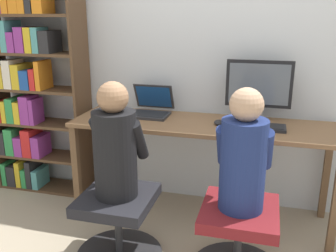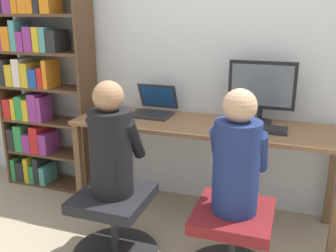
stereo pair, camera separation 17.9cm
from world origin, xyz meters
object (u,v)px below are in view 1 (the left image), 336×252
at_px(laptop, 150,109).
at_px(office_chair_left, 238,239).
at_px(keyboard, 257,126).
at_px(desktop_monitor, 259,89).
at_px(person_at_monitor, 243,156).
at_px(person_at_laptop, 115,146).
at_px(office_chair_right, 118,224).
at_px(bookshelf, 27,86).

relative_size(laptop, office_chair_left, 0.60).
bearing_deg(keyboard, desktop_monitor, 94.36).
relative_size(office_chair_left, person_at_monitor, 0.79).
relative_size(person_at_monitor, person_at_laptop, 0.99).
relative_size(keyboard, office_chair_left, 0.69).
distance_m(desktop_monitor, office_chair_right, 1.39).
height_order(desktop_monitor, person_at_monitor, desktop_monitor).
relative_size(office_chair_left, person_at_laptop, 0.79).
relative_size(desktop_monitor, person_at_laptop, 0.67).
bearing_deg(office_chair_left, person_at_monitor, 90.00).
height_order(person_at_monitor, bookshelf, bookshelf).
bearing_deg(bookshelf, office_chair_right, -34.65).
distance_m(laptop, person_at_laptop, 0.78).
relative_size(laptop, office_chair_right, 0.60).
bearing_deg(office_chair_right, desktop_monitor, 45.83).
bearing_deg(office_chair_right, person_at_laptop, 90.00).
relative_size(desktop_monitor, office_chair_left, 0.85).
distance_m(desktop_monitor, person_at_laptop, 1.17).
bearing_deg(laptop, office_chair_right, -87.99).
distance_m(keyboard, office_chair_right, 1.17).
bearing_deg(office_chair_left, laptop, 136.57).
relative_size(office_chair_right, person_at_laptop, 0.79).
xyz_separation_m(office_chair_right, person_at_laptop, (-0.00, 0.01, 0.54)).
bearing_deg(office_chair_right, office_chair_left, 2.82).
relative_size(office_chair_left, bookshelf, 0.31).
relative_size(desktop_monitor, bookshelf, 0.26).
relative_size(desktop_monitor, person_at_monitor, 0.67).
bearing_deg(desktop_monitor, office_chair_right, -134.17).
distance_m(office_chair_left, person_at_monitor, 0.54).
bearing_deg(person_at_monitor, person_at_laptop, -177.19).
bearing_deg(person_at_laptop, bookshelf, 145.53).
bearing_deg(laptop, keyboard, -10.32).
xyz_separation_m(keyboard, person_at_monitor, (-0.05, -0.59, -0.00)).
distance_m(office_chair_right, person_at_laptop, 0.54).
bearing_deg(keyboard, office_chair_right, -142.27).
xyz_separation_m(keyboard, bookshelf, (-1.95, 0.15, 0.17)).
xyz_separation_m(office_chair_right, bookshelf, (-1.13, 0.78, 0.71)).
height_order(laptop, office_chair_right, laptop).
bearing_deg(office_chair_left, keyboard, 84.80).
bearing_deg(office_chair_left, person_at_laptop, -177.58).
relative_size(laptop, bookshelf, 0.18).
height_order(keyboard, office_chair_right, keyboard).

